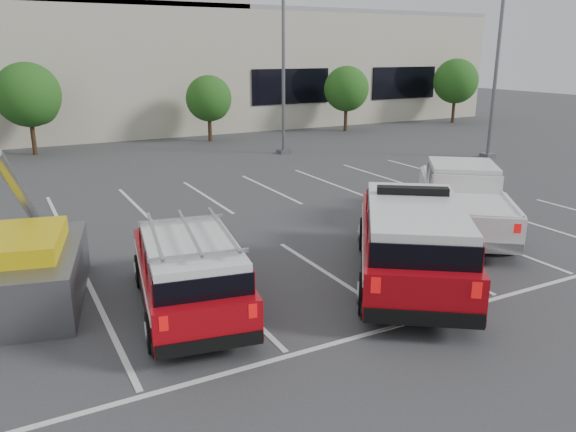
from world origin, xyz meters
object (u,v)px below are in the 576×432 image
tree_mid_left (30,97)px  tree_mid_right (210,100)px  tree_far_right (456,83)px  light_pole_mid (283,55)px  light_pole_right (498,55)px  ladder_suv (189,277)px  fire_chief_suv (411,246)px  tree_right (347,90)px  white_pickup (462,204)px  utility_rig (15,274)px  convention_building (94,61)px

tree_mid_left → tree_mid_right: bearing=-0.0°
tree_far_right → light_pole_mid: size_ratio=0.47×
tree_mid_left → light_pole_right: light_pole_right is taller
light_pole_mid → ladder_suv: light_pole_mid is taller
fire_chief_suv → ladder_suv: fire_chief_suv is taller
tree_right → tree_far_right: tree_far_right is taller
tree_far_right → white_pickup: (-19.40, -20.60, -2.25)m
utility_rig → light_pole_right: bearing=32.6°
light_pole_mid → ladder_suv: 19.91m
ladder_suv → utility_rig: size_ratio=1.16×
fire_chief_suv → ladder_suv: size_ratio=1.25×
convention_building → tree_right: size_ratio=13.58×
tree_right → tree_mid_right: bearing=-180.0°
tree_far_right → ladder_suv: (-28.78, -22.25, -2.26)m
tree_mid_left → light_pole_right: (20.91, -12.05, 2.14)m
convention_building → tree_mid_right: size_ratio=15.04×
tree_mid_right → tree_far_right: tree_far_right is taller
fire_chief_suv → utility_rig: utility_rig is taller
tree_mid_left → tree_far_right: same height
tree_mid_right → tree_far_right: bearing=0.0°
light_pole_right → tree_far_right: bearing=53.0°
fire_chief_suv → white_pickup: bearing=66.8°
convention_building → light_pole_mid: (6.82, -15.86, 0.47)m
tree_mid_left → white_pickup: bearing=-62.8°
white_pickup → utility_rig: 12.63m
tree_mid_left → white_pickup: 23.28m
tree_mid_right → tree_right: 10.00m
ladder_suv → tree_mid_right: bearing=78.3°
white_pickup → utility_rig: bearing=-144.8°
tree_mid_right → utility_rig: (-12.03, -20.19, -1.78)m
light_pole_mid → fire_chief_suv: bearing=-107.8°
tree_mid_left → light_pole_mid: 13.53m
tree_right → fire_chief_suv: (-13.59, -23.18, -1.86)m
light_pole_right → convention_building: bearing=125.9°
light_pole_mid → utility_rig: (-13.94, -14.14, -4.47)m
light_pole_mid → light_pole_right: same height
light_pole_right → utility_rig: (-22.94, -8.14, -4.47)m
tree_right → utility_rig: (-22.03, -20.19, -2.05)m
tree_right → fire_chief_suv: bearing=-120.4°
convention_building → fire_chief_suv: size_ratio=9.26×
utility_rig → ladder_suv: bearing=-19.4°
tree_mid_left → white_pickup: tree_mid_left is taller
tree_right → tree_far_right: size_ratio=0.91×
tree_far_right → fire_chief_suv: 33.14m
tree_mid_right → ladder_suv: bearing=-111.5°
convention_building → light_pole_right: 26.99m
light_pole_right → utility_rig: bearing=-160.5°
ladder_suv → convention_building: bearing=93.0°
tree_right → ladder_suv: tree_right is taller
convention_building → tree_mid_right: convention_building is taller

